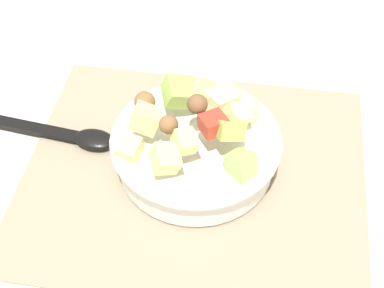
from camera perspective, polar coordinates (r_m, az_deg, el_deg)
ground_plane at (r=0.75m, az=0.21°, el=-3.05°), size 2.40×2.40×0.00m
placemat at (r=0.74m, az=0.21°, el=-2.91°), size 0.44×0.37×0.01m
salad_bowl at (r=0.73m, az=0.05°, el=-0.06°), size 0.22×0.22×0.12m
serving_spoon at (r=0.80m, az=-12.79°, el=1.04°), size 0.22×0.05×0.01m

